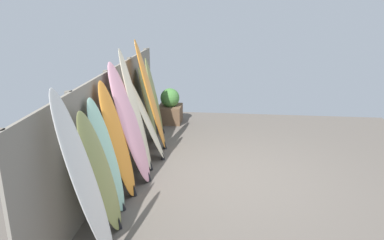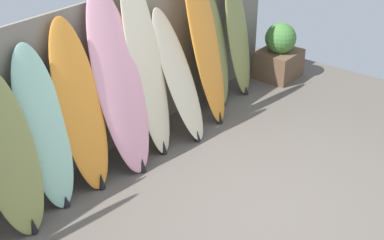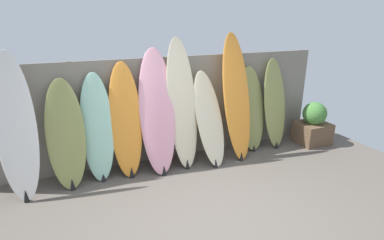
{
  "view_description": "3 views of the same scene",
  "coord_description": "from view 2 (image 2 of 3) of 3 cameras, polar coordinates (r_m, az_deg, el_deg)",
  "views": [
    {
      "loc": [
        -5.73,
        0.08,
        2.86
      ],
      "look_at": [
        -0.17,
        0.64,
        1.07
      ],
      "focal_mm": 35.0,
      "sensor_mm": 36.0,
      "label": 1
    },
    {
      "loc": [
        -3.75,
        -2.11,
        3.33
      ],
      "look_at": [
        -0.21,
        0.68,
        0.87
      ],
      "focal_mm": 50.0,
      "sensor_mm": 36.0,
      "label": 2
    },
    {
      "loc": [
        -1.45,
        -2.78,
        2.42
      ],
      "look_at": [
        0.08,
        0.95,
        1.03
      ],
      "focal_mm": 28.0,
      "sensor_mm": 36.0,
      "label": 3
    }
  ],
  "objects": [
    {
      "name": "ground",
      "position": [
        5.44,
        7.11,
        -9.38
      ],
      "size": [
        7.68,
        7.68,
        0.0
      ],
      "primitive_type": "plane",
      "color": "#5B544C"
    },
    {
      "name": "fence_back",
      "position": [
        6.07,
        -8.67,
        4.72
      ],
      "size": [
        6.08,
        0.11,
        1.8
      ],
      "color": "gray",
      "rests_on": "ground"
    },
    {
      "name": "surfboard_olive_1",
      "position": [
        5.01,
        -19.02,
        -3.54
      ],
      "size": [
        0.57,
        0.51,
        1.61
      ],
      "color": "olive",
      "rests_on": "ground"
    },
    {
      "name": "surfboard_seafoam_2",
      "position": [
        5.25,
        -15.48,
        -1.06
      ],
      "size": [
        0.53,
        0.5,
        1.65
      ],
      "color": "#9ED6BC",
      "rests_on": "ground"
    },
    {
      "name": "surfboard_orange_3",
      "position": [
        5.43,
        -11.83,
        1.24
      ],
      "size": [
        0.55,
        0.56,
        1.79
      ],
      "color": "orange",
      "rests_on": "ground"
    },
    {
      "name": "surfboard_pink_4",
      "position": [
        5.64,
        -7.75,
        3.79
      ],
      "size": [
        0.65,
        0.72,
        1.98
      ],
      "color": "pink",
      "rests_on": "ground"
    },
    {
      "name": "surfboard_cream_5",
      "position": [
        5.89,
        -4.87,
        5.81
      ],
      "size": [
        0.52,
        0.54,
        2.14
      ],
      "color": "beige",
      "rests_on": "ground"
    },
    {
      "name": "surfboard_cream_6",
      "position": [
        6.27,
        -1.38,
        4.57
      ],
      "size": [
        0.58,
        0.72,
        1.57
      ],
      "color": "beige",
      "rests_on": "ground"
    },
    {
      "name": "surfboard_orange_7",
      "position": [
        6.56,
        1.39,
        8.63
      ],
      "size": [
        0.57,
        0.65,
        2.19
      ],
      "color": "orange",
      "rests_on": "ground"
    },
    {
      "name": "surfboard_olive_8",
      "position": [
        7.08,
        2.43,
        7.54
      ],
      "size": [
        0.59,
        0.44,
        1.58
      ],
      "color": "olive",
      "rests_on": "ground"
    },
    {
      "name": "surfboard_olive_9",
      "position": [
        7.42,
        4.93,
        8.98
      ],
      "size": [
        0.54,
        0.47,
        1.71
      ],
      "color": "olive",
      "rests_on": "ground"
    },
    {
      "name": "planter_box",
      "position": [
        8.14,
        9.3,
        7.01
      ],
      "size": [
        0.61,
        0.55,
        0.85
      ],
      "color": "brown",
      "rests_on": "ground"
    }
  ]
}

